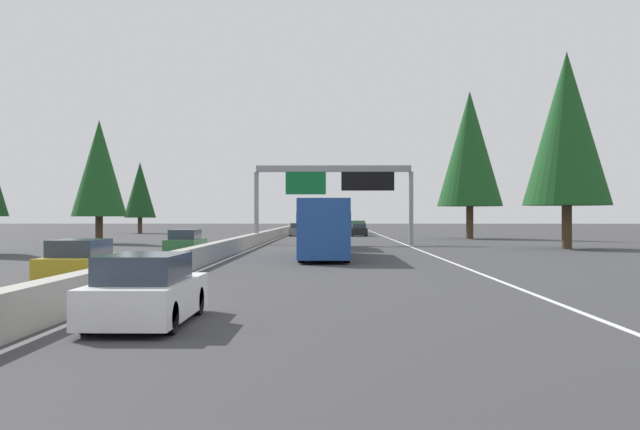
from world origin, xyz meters
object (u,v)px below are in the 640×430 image
object	(u,v)px
oncoming_near	(186,243)
conifer_left_mid	(99,168)
sedan_near_right	(359,230)
conifer_left_far	(140,190)
sedan_distant_b	(298,230)
oncoming_far	(82,262)
box_truck_mid_center	(325,225)
pickup_mid_right	(329,224)
sign_gantry_overhead	(336,182)
bus_far_center	(325,226)
conifer_right_mid	(470,149)
sedan_far_right	(146,291)
conifer_right_near	(567,129)
minivan_far_left	(357,226)

from	to	relation	value
oncoming_near	conifer_left_mid	world-z (taller)	conifer_left_mid
sedan_near_right	conifer_left_far	xyz separation A→B (m)	(12.59, 28.25, 5.01)
sedan_distant_b	oncoming_far	distance (m)	59.43
box_truck_mid_center	pickup_mid_right	size ratio (longest dim) A/B	1.52
sign_gantry_overhead	bus_far_center	xyz separation A→B (m)	(-19.11, 0.70, -3.28)
sedan_near_right	oncoming_near	bearing A→B (deg)	163.99
sedan_distant_b	conifer_left_mid	world-z (taller)	conifer_left_mid
box_truck_mid_center	conifer_left_far	world-z (taller)	conifer_left_far
bus_far_center	conifer_right_mid	bearing A→B (deg)	-22.27
sedan_far_right	conifer_right_mid	bearing A→B (deg)	-16.65
oncoming_far	sedan_distant_b	bearing A→B (deg)	175.57
bus_far_center	sign_gantry_overhead	bearing A→B (deg)	-2.10
sedan_distant_b	conifer_left_far	distance (m)	25.21
box_truck_mid_center	oncoming_near	distance (m)	11.81
sedan_distant_b	pickup_mid_right	bearing A→B (deg)	-4.44
oncoming_near	oncoming_far	distance (m)	18.50
pickup_mid_right	conifer_right_near	xyz separation A→B (m)	(-77.14, -16.70, 7.40)
sign_gantry_overhead	oncoming_near	bearing A→B (deg)	150.02
minivan_far_left	oncoming_far	distance (m)	71.09
sign_gantry_overhead	oncoming_far	size ratio (longest dim) A/B	2.88
oncoming_far	conifer_right_near	size ratio (longest dim) A/B	0.32
conifer_left_mid	conifer_left_far	distance (m)	36.97
conifer_right_near	oncoming_far	bearing A→B (deg)	136.96
bus_far_center	sedan_distant_b	xyz separation A→B (m)	(44.38, 3.52, -1.03)
sedan_near_right	conifer_right_mid	world-z (taller)	conifer_right_mid
conifer_left_far	sedan_distant_b	bearing A→B (deg)	-120.59
bus_far_center	conifer_right_near	bearing A→B (deg)	-55.06
oncoming_far	conifer_right_mid	bearing A→B (deg)	155.76
sedan_near_right	bus_far_center	bearing A→B (deg)	175.54
minivan_far_left	oncoming_near	distance (m)	52.96
sedan_distant_b	conifer_left_mid	xyz separation A→B (m)	(-23.89, 15.15, 5.48)
bus_far_center	box_truck_mid_center	size ratio (longest dim) A/B	1.35
sedan_near_right	conifer_right_near	size ratio (longest dim) A/B	0.32
minivan_far_left	conifer_right_mid	xyz separation A→B (m)	(-20.53, -10.65, 8.07)
sedan_far_right	conifer_right_mid	size ratio (longest dim) A/B	0.30
sign_gantry_overhead	conifer_left_mid	xyz separation A→B (m)	(1.38, 19.37, 1.16)
sign_gantry_overhead	oncoming_near	distance (m)	18.39
sedan_far_right	sedan_near_right	bearing A→B (deg)	-5.76
conifer_right_near	conifer_left_mid	bearing A→B (deg)	75.88
bus_far_center	conifer_right_near	xyz separation A→B (m)	(11.61, -16.62, 6.60)
oncoming_near	box_truck_mid_center	bearing A→B (deg)	136.36
conifer_right_near	sedan_near_right	bearing A→B (deg)	21.90
conifer_right_mid	oncoming_near	bearing A→B (deg)	144.17
box_truck_mid_center	conifer_left_far	distance (m)	51.31
sign_gantry_overhead	conifer_left_far	size ratio (longest dim) A/B	1.35
sedan_distant_b	sedan_near_right	world-z (taller)	same
sedan_distant_b	conifer_right_mid	distance (m)	21.85
box_truck_mid_center	oncoming_far	world-z (taller)	box_truck_mid_center
sedan_distant_b	oncoming_far	xyz separation A→B (m)	(-59.25, 4.59, 0.00)
pickup_mid_right	conifer_right_near	size ratio (longest dim) A/B	0.41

